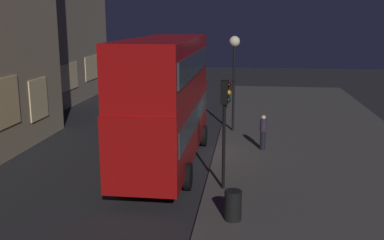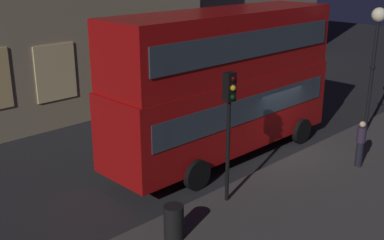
{
  "view_description": "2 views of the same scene",
  "coord_description": "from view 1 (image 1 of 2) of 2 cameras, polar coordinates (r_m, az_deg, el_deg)",
  "views": [
    {
      "loc": [
        -20.33,
        -2.25,
        6.26
      ],
      "look_at": [
        -2.83,
        -0.0,
        2.3
      ],
      "focal_mm": 41.84,
      "sensor_mm": 36.0,
      "label": 1
    },
    {
      "loc": [
        -14.71,
        -10.22,
        7.2
      ],
      "look_at": [
        -4.34,
        0.42,
        2.24
      ],
      "focal_mm": 44.95,
      "sensor_mm": 36.0,
      "label": 2
    }
  ],
  "objects": [
    {
      "name": "sidewalk_slab",
      "position": [
        21.53,
        16.2,
        -4.59
      ],
      "size": [
        44.0,
        9.92,
        0.12
      ],
      "primitive_type": "cube",
      "color": "#423F3D",
      "rests_on": "ground"
    },
    {
      "name": "double_decker_bus",
      "position": [
        19.05,
        -3.41,
        3.01
      ],
      "size": [
        10.02,
        2.92,
        5.53
      ],
      "rotation": [
        0.0,
        0.0,
        0.0
      ],
      "color": "#9E0C0C",
      "rests_on": "ground"
    },
    {
      "name": "street_lamp",
      "position": [
        24.8,
        5.41,
        8.01
      ],
      "size": [
        0.59,
        0.59,
        5.28
      ],
      "color": "black",
      "rests_on": "sidewalk_slab"
    },
    {
      "name": "pedestrian",
      "position": [
        21.71,
        9.05,
        -1.5
      ],
      "size": [
        0.32,
        0.32,
        1.7
      ],
      "rotation": [
        0.0,
        0.0,
        5.86
      ],
      "color": "black",
      "rests_on": "sidewalk_slab"
    },
    {
      "name": "ground_plane",
      "position": [
        21.39,
        0.96,
        -4.35
      ],
      "size": [
        80.0,
        80.0,
        0.0
      ],
      "primitive_type": "plane",
      "color": "#232326"
    },
    {
      "name": "traffic_light_near_kerb",
      "position": [
        16.07,
        4.2,
        1.02
      ],
      "size": [
        0.34,
        0.37,
        4.04
      ],
      "rotation": [
        0.0,
        0.0,
        -0.08
      ],
      "color": "black",
      "rests_on": "sidewalk_slab"
    },
    {
      "name": "litter_bin",
      "position": [
        14.27,
        5.24,
        -10.77
      ],
      "size": [
        0.54,
        0.54,
        0.96
      ],
      "primitive_type": "cylinder",
      "color": "black",
      "rests_on": "sidewalk_slab"
    }
  ]
}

